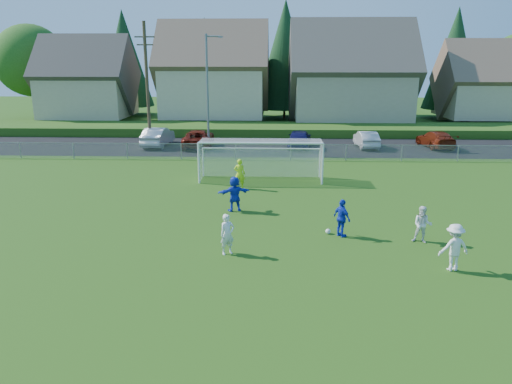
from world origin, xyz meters
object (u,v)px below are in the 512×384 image
(player_white_b, at_px, (422,225))
(player_blue_a, at_px, (342,218))
(car_b, at_px, (158,137))
(car_f, at_px, (366,139))
(car_e, at_px, (299,139))
(soccer_goal, at_px, (261,154))
(car_g, at_px, (436,139))
(car_c, at_px, (198,138))
(player_white_c, at_px, (454,247))
(player_blue_b, at_px, (235,194))
(goalkeeper, at_px, (240,174))
(player_white_a, at_px, (227,234))
(soccer_ball, at_px, (328,231))

(player_white_b, relative_size, player_blue_a, 0.95)
(car_b, relative_size, car_f, 1.16)
(car_e, xyz_separation_m, soccer_goal, (-2.86, -11.00, 0.85))
(car_g, bearing_deg, player_white_b, 65.27)
(car_f, relative_size, soccer_goal, 0.56)
(car_c, relative_size, car_e, 1.14)
(player_white_c, bearing_deg, car_b, -68.40)
(player_blue_a, distance_m, car_e, 20.91)
(player_blue_b, bearing_deg, goalkeeper, -109.28)
(goalkeeper, distance_m, car_g, 20.64)
(car_c, relative_size, soccer_goal, 0.70)
(player_blue_a, xyz_separation_m, goalkeeper, (-4.81, 7.72, 0.05))
(player_blue_b, xyz_separation_m, goalkeeper, (-0.05, 4.27, -0.00))
(player_white_c, height_order, soccer_goal, soccer_goal)
(player_blue_a, distance_m, player_blue_b, 5.88)
(car_g, bearing_deg, goalkeeper, 35.70)
(car_e, bearing_deg, player_white_a, 86.30)
(soccer_ball, distance_m, player_blue_a, 0.92)
(car_b, xyz_separation_m, car_f, (17.43, -0.01, -0.11))
(car_f, height_order, soccer_goal, soccer_goal)
(soccer_ball, relative_size, player_blue_a, 0.14)
(player_white_b, bearing_deg, player_blue_a, -171.58)
(player_white_b, relative_size, car_e, 0.34)
(soccer_ball, distance_m, car_b, 24.35)
(player_white_c, distance_m, player_blue_b, 10.66)
(car_c, height_order, car_e, car_e)
(player_white_c, relative_size, player_blue_b, 0.99)
(player_blue_b, distance_m, car_e, 17.89)
(goalkeeper, bearing_deg, car_b, -58.02)
(player_white_b, distance_m, soccer_goal, 12.54)
(player_white_a, relative_size, car_f, 0.38)
(player_blue_b, height_order, car_b, player_blue_b)
(car_b, relative_size, car_e, 1.05)
(goalkeeper, bearing_deg, car_c, -69.74)
(player_white_b, xyz_separation_m, car_f, (1.61, 21.99, -0.08))
(player_white_b, xyz_separation_m, player_blue_b, (-7.93, 4.04, 0.10))
(car_e, relative_size, car_f, 1.10)
(soccer_ball, bearing_deg, player_blue_b, 143.43)
(player_white_b, height_order, car_f, player_white_b)
(car_b, distance_m, soccer_goal, 14.63)
(player_white_b, xyz_separation_m, car_g, (7.34, 22.15, -0.08))
(goalkeeper, relative_size, soccer_goal, 0.23)
(player_white_a, xyz_separation_m, car_e, (3.81, 22.97, -0.02))
(goalkeeper, bearing_deg, car_f, -122.84)
(soccer_ball, bearing_deg, car_f, 75.91)
(car_c, xyz_separation_m, car_e, (8.39, -0.22, 0.06))
(car_b, relative_size, soccer_goal, 0.65)
(player_white_c, bearing_deg, car_f, -104.55)
(goalkeeper, bearing_deg, player_blue_b, 92.80)
(player_white_a, distance_m, player_white_b, 7.91)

